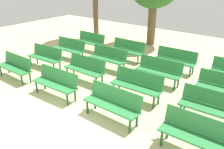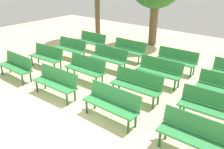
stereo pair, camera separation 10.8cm
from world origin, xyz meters
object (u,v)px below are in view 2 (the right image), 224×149
(bench_r0_c0, at_px, (16,65))
(bench_r0_c2, at_px, (112,102))
(bench_r2_c1, at_px, (109,57))
(bench_r1_c2, at_px, (137,84))
(bench_r0_c1, at_px, (56,81))
(bench_r1_c0, at_px, (47,55))
(bench_r3_c0, at_px, (92,41))
(bench_r0_c3, at_px, (197,135))
(bench_r2_c2, at_px, (159,70))
(bench_r1_c3, at_px, (211,107))
(bench_r1_c1, at_px, (86,67))
(bench_r3_c2, at_px, (176,59))
(bench_r3_c1, at_px, (128,49))
(bench_r2_c0, at_px, (71,47))

(bench_r0_c0, relative_size, bench_r0_c2, 1.00)
(bench_r2_c1, bearing_deg, bench_r1_c2, -33.45)
(bench_r0_c1, height_order, bench_r1_c0, same)
(bench_r3_c0, bearing_deg, bench_r0_c2, -41.46)
(bench_r3_c0, bearing_deg, bench_r0_c3, -30.05)
(bench_r3_c0, bearing_deg, bench_r2_c1, -30.75)
(bench_r0_c2, bearing_deg, bench_r0_c3, 1.93)
(bench_r2_c2, bearing_deg, bench_r1_c3, -32.69)
(bench_r1_c1, height_order, bench_r3_c2, same)
(bench_r0_c2, height_order, bench_r3_c1, same)
(bench_r0_c0, height_order, bench_r3_c1, same)
(bench_r1_c1, height_order, bench_r1_c3, same)
(bench_r2_c1, xyz_separation_m, bench_r3_c0, (-2.18, 1.30, 0.00))
(bench_r1_c2, bearing_deg, bench_r1_c3, 0.17)
(bench_r1_c3, bearing_deg, bench_r0_c1, -163.36)
(bench_r0_c0, relative_size, bench_r1_c0, 0.99)
(bench_r1_c3, bearing_deg, bench_r2_c1, 161.25)
(bench_r0_c3, distance_m, bench_r2_c0, 7.08)
(bench_r0_c2, height_order, bench_r2_c0, same)
(bench_r0_c2, relative_size, bench_r0_c3, 0.99)
(bench_r2_c0, bearing_deg, bench_r1_c1, -32.32)
(bench_r1_c1, xyz_separation_m, bench_r1_c3, (4.32, 0.12, 0.00))
(bench_r0_c1, relative_size, bench_r3_c1, 1.01)
(bench_r2_c1, bearing_deg, bench_r2_c0, -179.55)
(bench_r1_c3, distance_m, bench_r3_c2, 3.44)
(bench_r0_c1, bearing_deg, bench_r3_c0, 117.39)
(bench_r1_c0, height_order, bench_r3_c2, same)
(bench_r1_c1, bearing_deg, bench_r3_c2, 51.48)
(bench_r0_c0, bearing_deg, bench_r3_c0, 91.51)
(bench_r0_c0, bearing_deg, bench_r0_c1, 1.09)
(bench_r1_c3, bearing_deg, bench_r3_c1, 146.51)
(bench_r0_c0, distance_m, bench_r0_c1, 2.19)
(bench_r2_c2, bearing_deg, bench_r1_c0, -162.17)
(bench_r0_c2, bearing_deg, bench_r1_c0, 164.45)
(bench_r0_c1, height_order, bench_r2_c0, same)
(bench_r0_c0, relative_size, bench_r1_c2, 0.99)
(bench_r2_c2, height_order, bench_r3_c1, same)
(bench_r2_c2, bearing_deg, bench_r1_c2, -92.09)
(bench_r0_c0, bearing_deg, bench_r2_c0, 91.72)
(bench_r3_c2, bearing_deg, bench_r1_c0, -148.05)
(bench_r2_c1, relative_size, bench_r2_c2, 1.00)
(bench_r0_c0, distance_m, bench_r2_c0, 2.71)
(bench_r1_c2, height_order, bench_r3_c1, same)
(bench_r2_c2, xyz_separation_m, bench_r3_c1, (-2.20, 1.28, 0.00))
(bench_r1_c2, bearing_deg, bench_r2_c2, 87.07)
(bench_r2_c2, xyz_separation_m, bench_r3_c2, (0.00, 1.37, 0.00))
(bench_r1_c1, relative_size, bench_r3_c1, 1.00)
(bench_r1_c0, height_order, bench_r2_c0, same)
(bench_r1_c3, bearing_deg, bench_r0_c2, -149.16)
(bench_r0_c2, distance_m, bench_r1_c0, 4.52)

